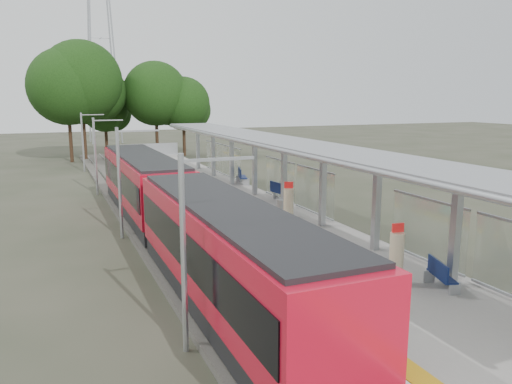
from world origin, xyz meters
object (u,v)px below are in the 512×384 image
at_px(bench_mid, 279,191).
at_px(litter_bin, 281,208).
at_px(info_pillar_near, 396,258).
at_px(info_pillar_far, 288,207).
at_px(train, 173,208).
at_px(bench_near, 440,274).
at_px(bench_far, 241,176).

relative_size(bench_mid, litter_bin, 1.79).
xyz_separation_m(info_pillar_near, info_pillar_far, (0.16, 7.83, 0.02)).
xyz_separation_m(train, info_pillar_near, (4.88, -8.93, -0.19)).
height_order(bench_near, bench_far, bench_far).
distance_m(bench_far, litter_bin, 9.77).
bearing_deg(bench_far, litter_bin, -84.65).
height_order(bench_mid, bench_far, bench_far).
bearing_deg(info_pillar_far, bench_mid, 93.29).
bearing_deg(litter_bin, bench_far, 80.20).
bearing_deg(bench_near, info_pillar_near, 158.76).
xyz_separation_m(bench_far, info_pillar_near, (-2.22, -19.08, 0.29)).
bearing_deg(info_pillar_near, train, 125.17).
xyz_separation_m(train, bench_mid, (7.11, 4.19, -0.50)).
bearing_deg(train, bench_mid, 30.51).
xyz_separation_m(train, info_pillar_far, (5.04, -1.09, -0.17)).
bearing_deg(bench_far, bench_mid, -74.81).
xyz_separation_m(bench_near, bench_far, (1.21, 19.92, 0.08)).
bearing_deg(info_pillar_near, litter_bin, 93.11).
bearing_deg(info_pillar_near, info_pillar_far, 95.32).
height_order(bench_near, litter_bin, bench_near).
bearing_deg(bench_near, bench_mid, 103.26).
bearing_deg(bench_mid, train, -157.40).
xyz_separation_m(bench_mid, info_pillar_far, (-2.07, -5.28, 0.33)).
xyz_separation_m(bench_mid, info_pillar_near, (-2.23, -13.12, 0.31)).
distance_m(train, litter_bin, 5.50).
bearing_deg(litter_bin, bench_near, -87.49).
distance_m(train, bench_far, 12.40).
relative_size(bench_near, info_pillar_near, 0.71).
xyz_separation_m(bench_far, litter_bin, (-1.66, -9.63, -0.13)).
distance_m(train, bench_near, 11.41).
xyz_separation_m(bench_mid, bench_far, (-0.00, 5.97, 0.02)).
xyz_separation_m(train, litter_bin, (5.44, 0.53, -0.61)).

